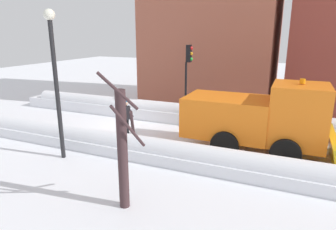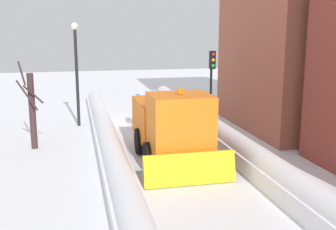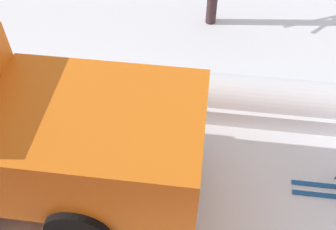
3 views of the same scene
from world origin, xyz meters
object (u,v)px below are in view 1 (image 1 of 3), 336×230
street_lamp (55,68)px  bare_tree_near (123,148)px  skier (126,116)px  traffic_light_pole (188,68)px  plow_truck (260,118)px

street_lamp → bare_tree_near: bearing=63.6°
skier → bare_tree_near: 6.01m
bare_tree_near → traffic_light_pole: bearing=-171.8°
skier → street_lamp: street_lamp is taller
plow_truck → skier: 5.99m
traffic_light_pole → bare_tree_near: (8.66, 1.25, -1.14)m
traffic_light_pole → street_lamp: 7.23m
skier → street_lamp: bearing=-17.6°
street_lamp → bare_tree_near: 4.82m
plow_truck → bare_tree_near: bare_tree_near is taller
skier → plow_truck: bearing=94.2°
plow_truck → street_lamp: size_ratio=1.08×
plow_truck → street_lamp: 8.07m
skier → street_lamp: size_ratio=0.33×
skier → bare_tree_near: bare_tree_near is taller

